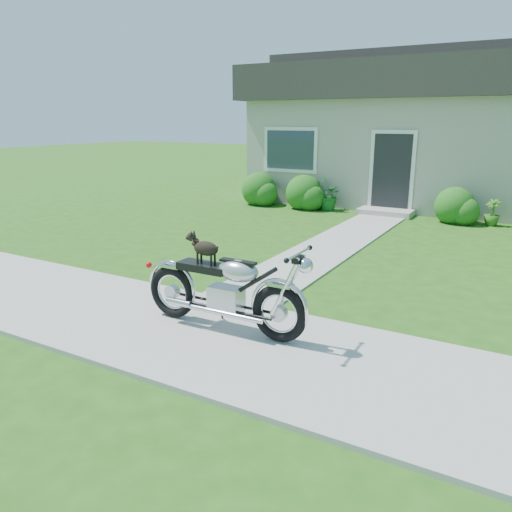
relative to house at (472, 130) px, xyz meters
The scene contains 8 objects.
ground 12.19m from the house, 89.99° to the right, with size 80.00×80.00×0.00m, color #235114.
sidewalk 12.18m from the house, 89.99° to the right, with size 24.00×2.20×0.04m, color #9E9B93.
walkway 7.47m from the house, 102.09° to the right, with size 1.20×8.00×0.03m, color #9E9B93.
house is the anchor object (origin of this frame).
shrub_row 4.47m from the house, 121.88° to the right, with size 8.51×1.04×1.04m.
potted_plant_left 4.97m from the house, 132.24° to the right, with size 0.76×0.66×0.85m, color #195F1F.
potted_plant_right 4.05m from the house, 72.61° to the right, with size 0.36×0.36×0.64m, color #336D1E.
motorcycle_with_dog 11.96m from the house, 95.20° to the right, with size 2.22×0.60×1.13m.
Camera 1 is at (1.97, -4.44, 2.47)m, focal length 35.00 mm.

